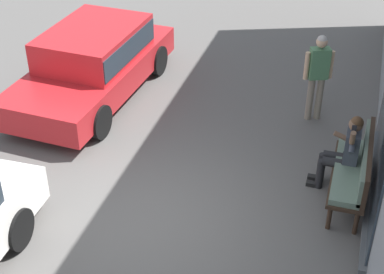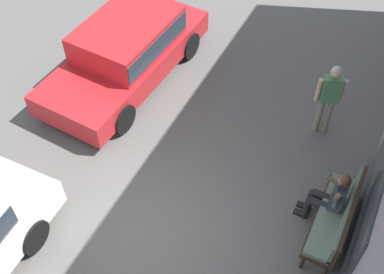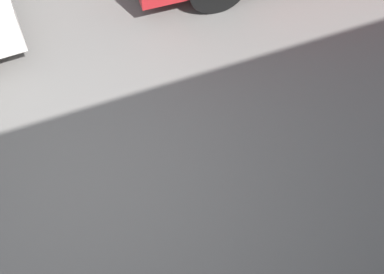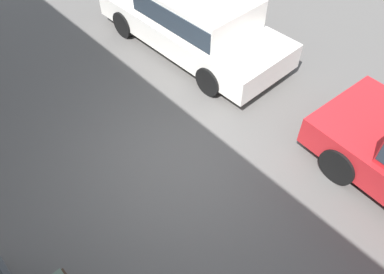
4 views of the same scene
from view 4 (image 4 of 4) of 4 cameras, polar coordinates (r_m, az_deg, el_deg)
The scene contains 2 objects.
ground_plane at distance 6.59m, azimuth -1.41°, elevation -3.70°, with size 60.00×60.00×0.00m, color #565451.
parked_car_mid at distance 8.68m, azimuth 0.35°, elevation 17.63°, with size 4.73×2.01×1.42m.
Camera 4 is at (-3.14, 2.60, 5.17)m, focal length 35.00 mm.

